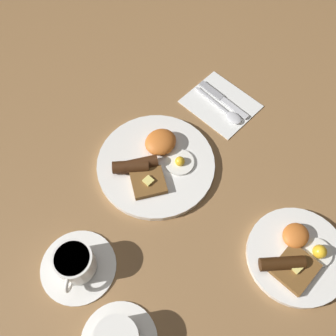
{
  "coord_description": "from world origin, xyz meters",
  "views": [
    {
      "loc": [
        0.28,
        0.37,
        0.84
      ],
      "look_at": [
        -0.01,
        0.03,
        0.03
      ],
      "focal_mm": 42.0,
      "sensor_mm": 36.0,
      "label": 1
    }
  ],
  "objects_px": {
    "knife": "(221,98)",
    "spoon": "(229,114)",
    "teacup_near": "(76,264)",
    "breakfast_plate_far": "(297,255)",
    "breakfast_plate_near": "(155,163)"
  },
  "relations": [
    {
      "from": "teacup_near",
      "to": "spoon",
      "type": "bearing_deg",
      "value": -171.72
    },
    {
      "from": "knife",
      "to": "breakfast_plate_far",
      "type": "bearing_deg",
      "value": -26.81
    },
    {
      "from": "spoon",
      "to": "breakfast_plate_far",
      "type": "bearing_deg",
      "value": -25.38
    },
    {
      "from": "teacup_near",
      "to": "spoon",
      "type": "distance_m",
      "value": 0.53
    },
    {
      "from": "teacup_near",
      "to": "knife",
      "type": "relative_size",
      "value": 0.95
    },
    {
      "from": "spoon",
      "to": "breakfast_plate_near",
      "type": "bearing_deg",
      "value": -94.43
    },
    {
      "from": "breakfast_plate_far",
      "to": "knife",
      "type": "xyz_separation_m",
      "value": [
        -0.18,
        -0.41,
        -0.01
      ]
    },
    {
      "from": "teacup_near",
      "to": "knife",
      "type": "distance_m",
      "value": 0.56
    },
    {
      "from": "breakfast_plate_near",
      "to": "knife",
      "type": "relative_size",
      "value": 1.67
    },
    {
      "from": "breakfast_plate_near",
      "to": "teacup_near",
      "type": "xyz_separation_m",
      "value": [
        0.28,
        0.09,
        0.01
      ]
    },
    {
      "from": "knife",
      "to": "spoon",
      "type": "bearing_deg",
      "value": -27.09
    },
    {
      "from": "teacup_near",
      "to": "knife",
      "type": "height_order",
      "value": "teacup_near"
    },
    {
      "from": "breakfast_plate_near",
      "to": "breakfast_plate_far",
      "type": "xyz_separation_m",
      "value": [
        -0.09,
        0.37,
        -0.0
      ]
    },
    {
      "from": "knife",
      "to": "spoon",
      "type": "distance_m",
      "value": 0.05
    },
    {
      "from": "knife",
      "to": "spoon",
      "type": "xyz_separation_m",
      "value": [
        0.02,
        0.05,
        0.0
      ]
    }
  ]
}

